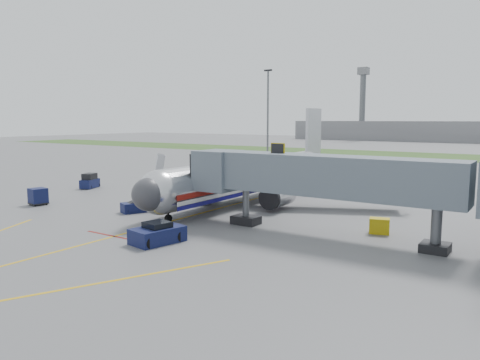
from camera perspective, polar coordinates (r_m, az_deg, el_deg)
The scene contains 16 objects.
ground at distance 39.36m, azimuth -10.70°, elevation -5.57°, with size 400.00×400.00×0.00m, color #565659.
grass_strip at distance 120.68m, azimuth 20.74°, elevation 2.78°, with size 300.00×25.00×0.01m, color #2D4C1E.
apron_markings at distance 34.64m, azimuth -19.36°, elevation -7.65°, with size 21.52×50.00×0.01m.
airliner at distance 50.74m, azimuth 1.35°, elevation 0.50°, with size 32.10×35.67×10.25m.
jet_bridge at distance 35.51m, azimuth 10.06°, elevation 0.37°, with size 25.30×4.00×6.90m.
light_mast_left at distance 112.77m, azimuth 3.41°, elevation 8.44°, with size 2.00×0.44×20.40m.
distant_terminal at distance 200.79m, azimuth 23.21°, elevation 5.47°, with size 120.00×14.00×8.00m, color slate.
control_tower at distance 203.81m, azimuth 14.72°, elevation 9.59°, with size 4.00×4.00×30.00m.
pushback_tug at distance 34.06m, azimuth -10.02°, elevation -6.50°, with size 2.87×3.99×1.52m.
baggage_tug at distance 62.75m, azimuth -17.85°, elevation -0.19°, with size 2.30×3.05×1.90m.
baggage_cart_a at distance 48.70m, azimuth -4.79°, elevation -1.85°, with size 1.82×1.82×1.84m.
baggage_cart_b at distance 52.36m, azimuth -23.40°, elevation -1.85°, with size 1.86×1.86×1.73m.
baggage_cart_c at distance 54.21m, azimuth -5.72°, elevation -0.92°, with size 2.08×2.08×1.83m.
belt_loader at distance 45.68m, azimuth -11.87°, elevation -3.10°, with size 2.96×4.56×2.18m.
ground_power_cart at distance 37.76m, azimuth 16.64°, elevation -5.39°, with size 1.70×1.35×1.19m.
ramp_worker at distance 50.69m, azimuth -3.00°, elevation -1.55°, with size 0.63×0.41×1.73m, color #B3D018.
Camera 1 is at (26.96, -27.30, 8.76)m, focal length 35.00 mm.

